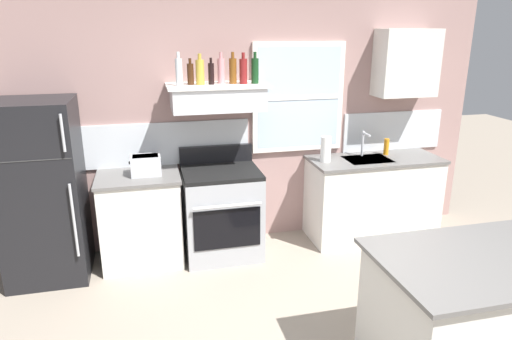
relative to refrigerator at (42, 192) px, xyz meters
The scene contains 20 objects.
back_wall 2.04m from the refrigerator, 11.29° to the left, with size 5.40×0.11×2.70m.
refrigerator is the anchor object (origin of this frame).
counter_left_of_stove 0.93m from the refrigerator, ahead, with size 0.79×0.63×0.91m.
toaster 0.95m from the refrigerator, ahead, with size 0.30×0.20×0.19m.
stove_range 1.69m from the refrigerator, ahead, with size 0.76×0.69×1.09m.
range_hood_shelf 1.83m from the refrigerator, ahead, with size 0.96×0.52×0.24m.
bottle_clear_tall 1.66m from the refrigerator, ahead, with size 0.06×0.06×0.31m.
bottle_brown_stout 1.73m from the refrigerator, ahead, with size 0.06×0.06×0.24m.
bottle_champagne_gold_foil 1.81m from the refrigerator, ahead, with size 0.08×0.08×0.29m.
bottle_balsamic_dark 1.89m from the refrigerator, ahead, with size 0.06×0.06×0.25m.
bottle_rose_pink 1.99m from the refrigerator, ahead, with size 0.07×0.07×0.29m.
bottle_amber_wine 2.08m from the refrigerator, ahead, with size 0.07×0.07×0.30m.
bottle_red_label_wine 2.16m from the refrigerator, ahead, with size 0.07×0.07×0.29m.
bottle_dark_green_wine 2.26m from the refrigerator, ahead, with size 0.07×0.07×0.30m.
counter_right_with_sink 3.37m from the refrigerator, ahead, with size 1.43×0.63×0.91m.
sink_faucet 3.26m from the refrigerator, ahead, with size 0.03×0.17×0.28m.
paper_towel_roll 2.78m from the refrigerator, ahead, with size 0.11×0.11×0.27m, color white.
dish_soap_bottle 3.54m from the refrigerator, ahead, with size 0.06×0.06×0.18m, color orange.
kitchen_island 3.69m from the refrigerator, 35.69° to the right, with size 1.40×0.90×0.91m.
upper_cabinet_right 3.85m from the refrigerator, ahead, with size 0.64×0.32×0.70m.
Camera 1 is at (-0.93, -2.43, 2.28)m, focal length 32.16 mm.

